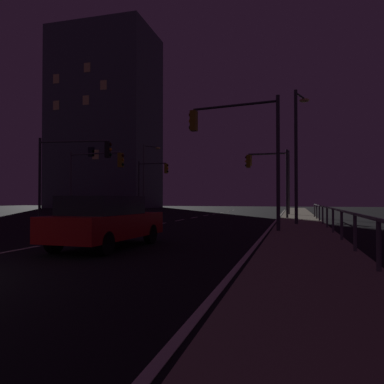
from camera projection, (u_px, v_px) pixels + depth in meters
The scene contains 15 objects.
ground_plane at pixel (163, 223), 22.80m from camera, with size 112.00×112.00×0.00m, color black.
sidewalk_right at pixel (301, 225), 20.68m from camera, with size 2.60×77.00×0.14m, color gray.
lane_markings_center at pixel (180, 220), 26.18m from camera, with size 0.14×50.00×0.01m.
lane_edge_line at pixel (276, 220), 25.91m from camera, with size 0.14×53.00×0.01m.
car at pixel (106, 221), 11.29m from camera, with size 2.05×4.49×1.57m.
traffic_light_overhead_east at pixel (271, 170), 33.92m from camera, with size 3.81×0.52×5.70m.
traffic_light_mid_left at pixel (71, 162), 22.33m from camera, with size 4.55×0.86×5.19m.
traffic_light_mid_right at pixel (268, 171), 27.22m from camera, with size 3.10×0.34×4.91m.
traffic_light_far_center at pixel (94, 170), 25.60m from camera, with size 4.35×0.64×4.86m.
traffic_light_near_left at pixel (238, 138), 16.67m from camera, with size 4.22×0.85×5.80m.
traffic_light_far_left at pixel (151, 177), 37.30m from camera, with size 3.25×0.34×5.29m.
street_lamp_median at pixel (298, 144), 20.48m from camera, with size 0.85×1.64×7.28m.
street_lamp_mid_block at pixel (146, 172), 39.47m from camera, with size 1.45×1.70×7.26m.
barrier_fence at pixel (333, 214), 14.98m from camera, with size 0.09×27.86×0.98m.
building_distant at pixel (106, 120), 65.11m from camera, with size 16.74×12.20×30.51m.
Camera 1 is at (7.72, -4.07, 1.47)m, focal length 34.98 mm.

